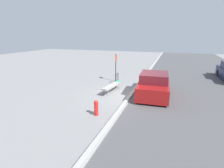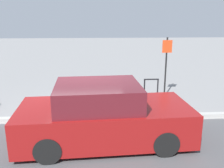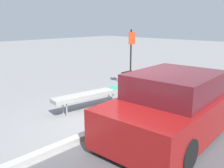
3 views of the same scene
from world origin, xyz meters
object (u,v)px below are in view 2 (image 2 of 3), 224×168
(sign_post, at_px, (166,62))
(parked_car_near, at_px, (103,116))
(bike_rack, at_px, (151,87))
(bench, at_px, (93,92))

(sign_post, bearing_deg, parked_car_near, -125.92)
(bike_rack, relative_size, parked_car_near, 0.19)
(bench, distance_m, parked_car_near, 2.74)
(sign_post, height_order, parked_car_near, sign_post)
(bike_rack, bearing_deg, parked_car_near, -120.98)
(bike_rack, xyz_separation_m, sign_post, (0.60, 0.30, 0.88))
(bench, bearing_deg, sign_post, 22.20)
(bench, xyz_separation_m, bike_rack, (2.14, 0.36, 0.05))
(bike_rack, relative_size, sign_post, 0.36)
(bike_rack, distance_m, parked_car_near, 3.60)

